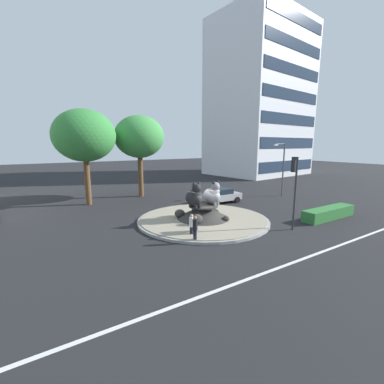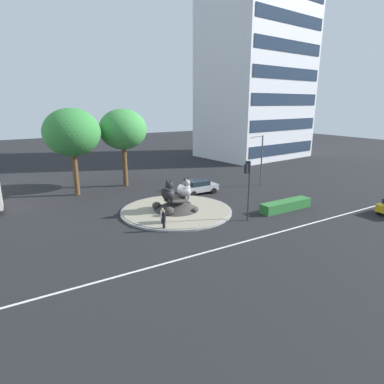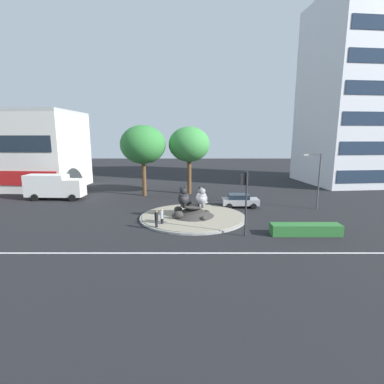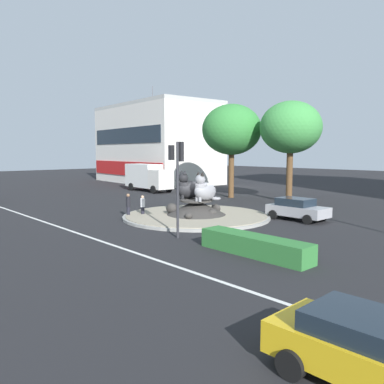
{
  "view_description": "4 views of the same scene",
  "coord_description": "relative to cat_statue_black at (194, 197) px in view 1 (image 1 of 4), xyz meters",
  "views": [
    {
      "loc": [
        -11.57,
        -16.7,
        6.07
      ],
      "look_at": [
        -1.15,
        -0.16,
        2.49
      ],
      "focal_mm": 24.5,
      "sensor_mm": 36.0,
      "label": 1
    },
    {
      "loc": [
        -14.07,
        -25.92,
        9.89
      ],
      "look_at": [
        1.58,
        -0.23,
        1.76
      ],
      "focal_mm": 30.79,
      "sensor_mm": 36.0,
      "label": 2
    },
    {
      "loc": [
        -0.08,
        -27.2,
        7.86
      ],
      "look_at": [
        -0.18,
        0.2,
        2.58
      ],
      "focal_mm": 26.63,
      "sensor_mm": 36.0,
      "label": 3
    },
    {
      "loc": [
        20.15,
        -18.7,
        4.68
      ],
      "look_at": [
        -0.01,
        -0.4,
        1.86
      ],
      "focal_mm": 36.5,
      "sensor_mm": 36.0,
      "label": 4
    }
  ],
  "objects": [
    {
      "name": "ground_plane",
      "position": [
        0.86,
        0.04,
        -2.05
      ],
      "size": [
        160.0,
        160.0,
        0.0
      ],
      "primitive_type": "plane",
      "color": "black"
    },
    {
      "name": "lane_centreline",
      "position": [
        0.86,
        -8.69,
        -2.05
      ],
      "size": [
        112.0,
        0.2,
        0.01
      ],
      "primitive_type": "cube",
      "color": "silver",
      "rests_on": "ground"
    },
    {
      "name": "roundabout_island",
      "position": [
        0.84,
        0.04,
        -1.64
      ],
      "size": [
        10.42,
        10.42,
        1.29
      ],
      "color": "gray",
      "rests_on": "ground"
    },
    {
      "name": "cat_statue_black",
      "position": [
        0.0,
        0.0,
        0.0
      ],
      "size": [
        1.53,
        2.13,
        2.08
      ],
      "rotation": [
        0.0,
        0.0,
        -1.69
      ],
      "color": "black",
      "rests_on": "roundabout_island"
    },
    {
      "name": "cat_statue_grey",
      "position": [
        1.73,
        -0.01,
        -0.01
      ],
      "size": [
        1.26,
        2.01,
        2.04
      ],
      "rotation": [
        0.0,
        0.0,
        -1.57
      ],
      "color": "gray",
      "rests_on": "roundabout_island"
    },
    {
      "name": "traffic_light_mast",
      "position": [
        4.97,
        -5.15,
        1.76
      ],
      "size": [
        0.71,
        0.6,
        5.21
      ],
      "rotation": [
        0.0,
        0.0,
        1.7
      ],
      "color": "#2D2D33",
      "rests_on": "ground"
    },
    {
      "name": "office_tower",
      "position": [
        29.83,
        22.37,
        12.66
      ],
      "size": [
        19.55,
        16.05,
        29.41
      ],
      "rotation": [
        0.0,
        0.0,
        0.11
      ],
      "color": "silver",
      "rests_on": "ground"
    },
    {
      "name": "clipped_hedge_strip",
      "position": [
        10.08,
        -4.92,
        -1.6
      ],
      "size": [
        5.66,
        1.2,
        0.9
      ],
      "primitive_type": "cube",
      "color": "#2D7033",
      "rests_on": "ground"
    },
    {
      "name": "broadleaf_tree_behind_island",
      "position": [
        0.4,
        12.23,
        4.81
      ],
      "size": [
        5.61,
        5.61,
        9.29
      ],
      "color": "brown",
      "rests_on": "ground"
    },
    {
      "name": "second_tree_near_tower",
      "position": [
        -5.71,
        11.0,
        4.82
      ],
      "size": [
        5.98,
        5.98,
        9.45
      ],
      "color": "brown",
      "rests_on": "ground"
    },
    {
      "name": "streetlight_arm",
      "position": [
        14.41,
        3.53,
        1.59
      ],
      "size": [
        2.01,
        0.33,
        6.2
      ],
      "rotation": [
        0.0,
        0.0,
        3.22
      ],
      "color": "#4C4C51",
      "rests_on": "ground"
    },
    {
      "name": "pedestrian_black_shirt",
      "position": [
        -2.27,
        -3.63,
        -1.12
      ],
      "size": [
        0.31,
        0.31,
        1.73
      ],
      "rotation": [
        0.0,
        0.0,
        4.55
      ],
      "color": "black",
      "rests_on": "ground"
    },
    {
      "name": "pedestrian_white_shirt",
      "position": [
        -1.91,
        -2.65,
        -1.22
      ],
      "size": [
        0.33,
        0.33,
        1.57
      ],
      "rotation": [
        0.0,
        0.0,
        2.49
      ],
      "color": "black",
      "rests_on": "ground"
    },
    {
      "name": "hatchback_near_shophouse",
      "position": [
        6.24,
        4.5,
        -1.26
      ],
      "size": [
        4.08,
        2.11,
        1.51
      ],
      "rotation": [
        0.0,
        0.0,
        -0.0
      ],
      "color": "#99999E",
      "rests_on": "ground"
    }
  ]
}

